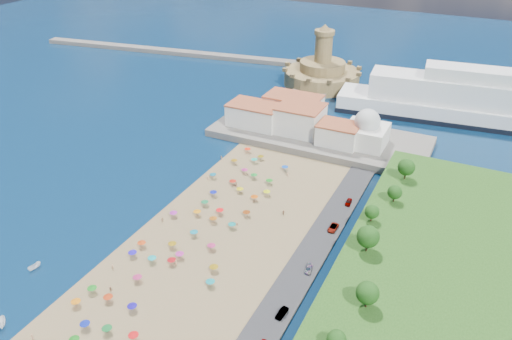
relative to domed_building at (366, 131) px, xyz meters
The scene contains 13 objects.
ground 77.60m from the domed_building, 112.91° to the right, with size 700.00×700.00×0.00m, color #071938.
terrace 21.44m from the domed_building, behind, with size 90.00×36.00×3.00m, color #59544C.
jetty 56.51m from the domed_building, 138.62° to the left, with size 18.00×70.00×2.40m, color #59544C.
breakwater 162.43m from the domed_building, 149.64° to the left, with size 200.00×7.00×2.60m, color #59544C.
waterfront_buildings 33.17m from the domed_building, behind, with size 57.00×29.00×11.00m.
domed_building is the anchor object (origin of this frame).
fortress 79.11m from the domed_building, 122.08° to the left, with size 40.00×40.00×32.40m.
cruise_ship 67.77m from the domed_building, 48.88° to the left, with size 140.22×35.05×30.32m.
beach_parasols 86.69m from the domed_building, 111.33° to the right, with size 30.65×116.91×2.20m.
beachgoers 77.31m from the domed_building, 113.80° to the right, with size 37.55×97.66×1.88m.
moored_boats 134.12m from the domed_building, 115.46° to the right, with size 12.36×22.56×1.66m.
parked_cars 72.99m from the domed_building, 85.26° to the right, with size 2.48×70.89×1.43m.
hillside_trees 81.37m from the domed_building, 75.95° to the right, with size 16.18×109.77×7.89m.
Camera 1 is at (69.52, -108.98, 91.58)m, focal length 35.00 mm.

